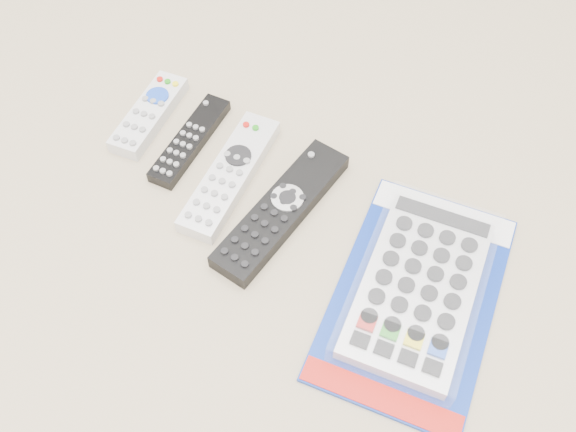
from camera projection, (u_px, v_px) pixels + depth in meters
The scene contains 5 objects.
remote_small_grey at pixel (149, 114), 0.90m from camera, with size 0.07×0.16×0.02m.
remote_slim_black at pixel (190, 140), 0.87m from camera, with size 0.05×0.17×0.02m.
remote_silver_dvd at pixel (230, 175), 0.84m from camera, with size 0.08×0.21×0.02m.
remote_large_black at pixel (281, 210), 0.80m from camera, with size 0.07×0.23×0.02m.
jumbo_remote_packaged at pixel (418, 287), 0.74m from camera, with size 0.22×0.32×0.04m.
Camera 1 is at (0.27, -0.38, 0.67)m, focal length 40.00 mm.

